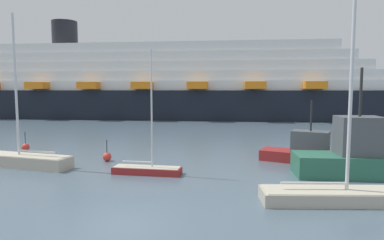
{
  "coord_description": "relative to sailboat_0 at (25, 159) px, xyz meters",
  "views": [
    {
      "loc": [
        5.15,
        -12.52,
        5.61
      ],
      "look_at": [
        0.0,
        15.77,
        2.96
      ],
      "focal_mm": 31.17,
      "sensor_mm": 36.0,
      "label": 1
    }
  ],
  "objects": [
    {
      "name": "ground_plane",
      "position": [
        11.0,
        -8.69,
        -0.59
      ],
      "size": [
        600.0,
        600.0,
        0.0
      ],
      "primitive_type": "plane",
      "color": "slate"
    },
    {
      "name": "sailboat_0",
      "position": [
        0.0,
        0.0,
        0.0
      ],
      "size": [
        7.23,
        2.53,
        10.95
      ],
      "rotation": [
        0.0,
        0.0,
        3.02
      ],
      "color": "#BCB29E",
      "rests_on": "ground_plane"
    },
    {
      "name": "sailboat_1",
      "position": [
        20.24,
        -4.11,
        -0.05
      ],
      "size": [
        7.44,
        2.99,
        11.48
      ],
      "rotation": [
        0.0,
        0.0,
        0.16
      ],
      "color": "#BCB29E",
      "rests_on": "ground_plane"
    },
    {
      "name": "sailboat_2",
      "position": [
        9.31,
        -0.36,
        -0.21
      ],
      "size": [
        4.59,
        1.2,
        8.21
      ],
      "rotation": [
        0.0,
        0.0,
        0.01
      ],
      "color": "maroon",
      "rests_on": "ground_plane"
    },
    {
      "name": "fishing_boat_0",
      "position": [
        20.33,
        5.19,
        0.29
      ],
      "size": [
        7.04,
        4.0,
        4.81
      ],
      "rotation": [
        0.0,
        0.0,
        -0.3
      ],
      "color": "maroon",
      "rests_on": "ground_plane"
    },
    {
      "name": "fishing_boat_1",
      "position": [
        23.21,
        1.56,
        0.68
      ],
      "size": [
        9.04,
        3.56,
        6.98
      ],
      "rotation": [
        0.0,
        0.0,
        3.23
      ],
      "color": "#2D6B51",
      "rests_on": "ground_plane"
    },
    {
      "name": "channel_buoy_0",
      "position": [
        -4.2,
        5.62,
        -0.24
      ],
      "size": [
        0.69,
        0.69,
        1.74
      ],
      "color": "red",
      "rests_on": "ground_plane"
    },
    {
      "name": "channel_buoy_1",
      "position": [
        4.99,
        2.89,
        -0.24
      ],
      "size": [
        0.68,
        0.68,
        1.69
      ],
      "color": "red",
      "rests_on": "ground_plane"
    },
    {
      "name": "cruise_ship",
      "position": [
        -3.82,
        42.8,
        5.61
      ],
      "size": [
        99.47,
        21.11,
        19.25
      ],
      "rotation": [
        0.0,
        0.0,
        0.07
      ],
      "color": "black",
      "rests_on": "ground_plane"
    }
  ]
}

